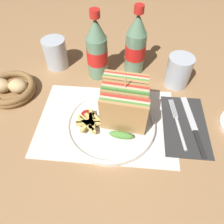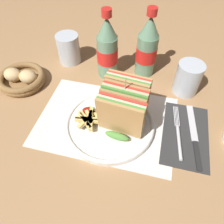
# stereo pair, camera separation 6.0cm
# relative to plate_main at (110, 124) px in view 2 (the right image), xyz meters

# --- Properties ---
(ground_plane) EXTENTS (4.00, 4.00, 0.00)m
(ground_plane) POSITION_rel_plate_main_xyz_m (-0.00, -0.01, -0.01)
(ground_plane) COLOR #9E754C
(placemat) EXTENTS (0.39, 0.27, 0.00)m
(placemat) POSITION_rel_plate_main_xyz_m (-0.02, 0.02, -0.01)
(placemat) COLOR silver
(placemat) RESTS_ON ground_plane
(plate_main) EXTENTS (0.25, 0.25, 0.02)m
(plate_main) POSITION_rel_plate_main_xyz_m (0.00, 0.00, 0.00)
(plate_main) COLOR white
(plate_main) RESTS_ON ground_plane
(club_sandwich) EXTENTS (0.12, 0.16, 0.16)m
(club_sandwich) POSITION_rel_plate_main_xyz_m (0.03, 0.02, 0.07)
(club_sandwich) COLOR tan
(club_sandwich) RESTS_ON plate_main
(fries_pile) EXTENTS (0.08, 0.09, 0.02)m
(fries_pile) POSITION_rel_plate_main_xyz_m (-0.06, -0.01, 0.02)
(fries_pile) COLOR #E5C166
(fries_pile) RESTS_ON plate_main
(ketchup_blob) EXTENTS (0.04, 0.03, 0.01)m
(ketchup_blob) POSITION_rel_plate_main_xyz_m (-0.07, 0.02, 0.02)
(ketchup_blob) COLOR maroon
(ketchup_blob) RESTS_ON plate_main
(napkin) EXTENTS (0.12, 0.22, 0.00)m
(napkin) POSITION_rel_plate_main_xyz_m (0.21, 0.02, -0.01)
(napkin) COLOR #2D2D2D
(napkin) RESTS_ON ground_plane
(fork) EXTENTS (0.04, 0.18, 0.01)m
(fork) POSITION_rel_plate_main_xyz_m (0.19, 0.01, -0.00)
(fork) COLOR silver
(fork) RESTS_ON napkin
(knife) EXTENTS (0.04, 0.21, 0.00)m
(knife) POSITION_rel_plate_main_xyz_m (0.23, 0.02, -0.00)
(knife) COLOR black
(knife) RESTS_ON napkin
(coke_bottle_near) EXTENTS (0.07, 0.07, 0.23)m
(coke_bottle_near) POSITION_rel_plate_main_xyz_m (-0.07, 0.22, 0.09)
(coke_bottle_near) COLOR slate
(coke_bottle_near) RESTS_ON ground_plane
(coke_bottle_far) EXTENTS (0.07, 0.07, 0.23)m
(coke_bottle_far) POSITION_rel_plate_main_xyz_m (0.06, 0.26, 0.09)
(coke_bottle_far) COLOR slate
(coke_bottle_far) RESTS_ON ground_plane
(glass_near) EXTENTS (0.08, 0.08, 0.10)m
(glass_near) POSITION_rel_plate_main_xyz_m (0.20, 0.20, 0.04)
(glass_near) COLOR silver
(glass_near) RESTS_ON ground_plane
(glass_far) EXTENTS (0.08, 0.08, 0.10)m
(glass_far) POSITION_rel_plate_main_xyz_m (-0.22, 0.26, 0.04)
(glass_far) COLOR silver
(glass_far) RESTS_ON ground_plane
(bread_basket) EXTENTS (0.15, 0.15, 0.06)m
(bread_basket) POSITION_rel_plate_main_xyz_m (-0.33, 0.10, 0.01)
(bread_basket) COLOR olive
(bread_basket) RESTS_ON ground_plane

